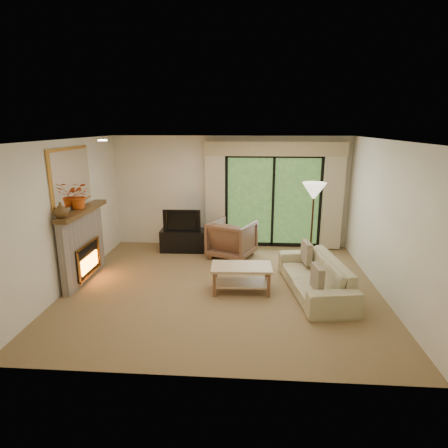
# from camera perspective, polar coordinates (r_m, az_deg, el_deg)

# --- Properties ---
(floor) EXTENTS (5.50, 5.50, 0.00)m
(floor) POSITION_cam_1_polar(r_m,az_deg,el_deg) (6.85, -0.18, -9.58)
(floor) COLOR olive
(floor) RESTS_ON ground
(ceiling) EXTENTS (5.50, 5.50, 0.00)m
(ceiling) POSITION_cam_1_polar(r_m,az_deg,el_deg) (6.24, -0.20, 12.70)
(ceiling) COLOR white
(ceiling) RESTS_ON ground
(wall_back) EXTENTS (5.00, 0.00, 5.00)m
(wall_back) POSITION_cam_1_polar(r_m,az_deg,el_deg) (8.87, 1.01, 4.90)
(wall_back) COLOR beige
(wall_back) RESTS_ON ground
(wall_front) EXTENTS (5.00, 0.00, 5.00)m
(wall_front) POSITION_cam_1_polar(r_m,az_deg,el_deg) (4.05, -2.83, -7.43)
(wall_front) COLOR beige
(wall_front) RESTS_ON ground
(wall_left) EXTENTS (0.00, 5.00, 5.00)m
(wall_left) POSITION_cam_1_polar(r_m,az_deg,el_deg) (7.17, -22.69, 1.33)
(wall_left) COLOR beige
(wall_left) RESTS_ON ground
(wall_right) EXTENTS (0.00, 5.00, 5.00)m
(wall_right) POSITION_cam_1_polar(r_m,az_deg,el_deg) (6.80, 23.58, 0.56)
(wall_right) COLOR beige
(wall_right) RESTS_ON ground
(fireplace) EXTENTS (0.24, 1.70, 1.37)m
(fireplace) POSITION_cam_1_polar(r_m,az_deg,el_deg) (7.45, -20.72, -2.92)
(fireplace) COLOR gray
(fireplace) RESTS_ON floor
(mirror) EXTENTS (0.07, 1.45, 1.02)m
(mirror) POSITION_cam_1_polar(r_m,az_deg,el_deg) (7.22, -22.25, 6.72)
(mirror) COLOR gold
(mirror) RESTS_ON wall_left
(sliding_door) EXTENTS (2.26, 0.10, 2.16)m
(sliding_door) POSITION_cam_1_polar(r_m,az_deg,el_deg) (8.86, 7.47, 3.45)
(sliding_door) COLOR black
(sliding_door) RESTS_ON floor
(curtain_left) EXTENTS (0.45, 0.18, 2.35)m
(curtain_left) POSITION_cam_1_polar(r_m,az_deg,el_deg) (8.75, -1.34, 4.10)
(curtain_left) COLOR tan
(curtain_left) RESTS_ON floor
(curtain_right) EXTENTS (0.45, 0.18, 2.35)m
(curtain_right) POSITION_cam_1_polar(r_m,az_deg,el_deg) (8.92, 16.24, 3.71)
(curtain_right) COLOR tan
(curtain_right) RESTS_ON floor
(cornice) EXTENTS (3.20, 0.24, 0.32)m
(cornice) POSITION_cam_1_polar(r_m,az_deg,el_deg) (8.61, 7.78, 11.31)
(cornice) COLOR tan
(cornice) RESTS_ON wall_back
(media_console) EXTENTS (1.02, 0.48, 0.50)m
(media_console) POSITION_cam_1_polar(r_m,az_deg,el_deg) (8.71, -6.27, -2.48)
(media_console) COLOR black
(media_console) RESTS_ON floor
(tv) EXTENTS (0.86, 0.13, 0.49)m
(tv) POSITION_cam_1_polar(r_m,az_deg,el_deg) (8.57, -6.37, 0.69)
(tv) COLOR black
(tv) RESTS_ON media_console
(armchair) EXTENTS (1.17, 1.18, 0.83)m
(armchair) POSITION_cam_1_polar(r_m,az_deg,el_deg) (8.21, 1.24, -2.29)
(armchair) COLOR brown
(armchair) RESTS_ON floor
(sofa) EXTENTS (1.12, 2.19, 0.61)m
(sofa) POSITION_cam_1_polar(r_m,az_deg,el_deg) (6.73, 13.66, -7.67)
(sofa) COLOR tan
(sofa) RESTS_ON floor
(pillow_near) EXTENTS (0.16, 0.40, 0.39)m
(pillow_near) POSITION_cam_1_polar(r_m,az_deg,el_deg) (6.09, 14.04, -7.96)
(pillow_near) COLOR brown
(pillow_near) RESTS_ON sofa
(pillow_far) EXTENTS (0.17, 0.42, 0.41)m
(pillow_far) POSITION_cam_1_polar(r_m,az_deg,el_deg) (7.20, 12.45, -4.24)
(pillow_far) COLOR brown
(pillow_far) RESTS_ON sofa
(coffee_table) EXTENTS (1.07, 0.62, 0.47)m
(coffee_table) POSITION_cam_1_polar(r_m,az_deg,el_deg) (6.62, 2.65, -8.28)
(coffee_table) COLOR tan
(coffee_table) RESTS_ON floor
(floor_lamp) EXTENTS (0.59, 0.59, 1.75)m
(floor_lamp) POSITION_cam_1_polar(r_m,az_deg,el_deg) (7.68, 13.24, -0.32)
(floor_lamp) COLOR beige
(floor_lamp) RESTS_ON floor
(vase) EXTENTS (0.28, 0.28, 0.25)m
(vase) POSITION_cam_1_polar(r_m,az_deg,el_deg) (6.64, -23.63, 1.98)
(vase) COLOR #4A3318
(vase) RESTS_ON fireplace
(branches) EXTENTS (0.47, 0.42, 0.48)m
(branches) POSITION_cam_1_polar(r_m,az_deg,el_deg) (7.22, -21.25, 4.07)
(branches) COLOR #C84B12
(branches) RESTS_ON fireplace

